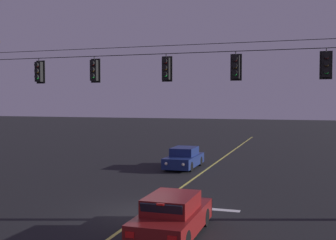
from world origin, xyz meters
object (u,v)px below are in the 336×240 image
at_px(traffic_light_right_inner, 236,67).
at_px(car_waiting_near_lane, 172,216).
at_px(traffic_light_rightmost, 326,65).
at_px(car_oncoming_lead, 184,158).
at_px(traffic_light_leftmost, 39,72).
at_px(traffic_light_centre, 166,69).
at_px(traffic_light_left_inner, 94,70).

xyz_separation_m(traffic_light_right_inner, car_waiting_near_lane, (-1.41, -4.37, -5.28)).
xyz_separation_m(traffic_light_rightmost, car_oncoming_lead, (-8.43, 9.57, -5.28)).
bearing_deg(car_waiting_near_lane, traffic_light_rightmost, 41.33).
distance_m(traffic_light_leftmost, traffic_light_centre, 6.51).
bearing_deg(traffic_light_rightmost, traffic_light_right_inner, 180.00).
bearing_deg(traffic_light_right_inner, traffic_light_centre, 180.00).
bearing_deg(traffic_light_right_inner, traffic_light_left_inner, 180.00).
xyz_separation_m(traffic_light_centre, traffic_light_right_inner, (3.05, 0.00, 0.00)).
height_order(traffic_light_right_inner, traffic_light_rightmost, same).
height_order(traffic_light_left_inner, traffic_light_rightmost, same).
xyz_separation_m(traffic_light_leftmost, traffic_light_rightmost, (13.11, 0.00, 0.00)).
distance_m(traffic_light_centre, car_oncoming_lead, 11.09).
distance_m(traffic_light_leftmost, car_waiting_near_lane, 10.65).
distance_m(traffic_light_left_inner, car_waiting_near_lane, 8.58).
height_order(traffic_light_leftmost, traffic_light_centre, same).
xyz_separation_m(traffic_light_rightmost, car_waiting_near_lane, (-4.96, -4.37, -5.28)).
relative_size(traffic_light_leftmost, traffic_light_rightmost, 1.00).
distance_m(traffic_light_left_inner, traffic_light_rightmost, 10.12).
relative_size(traffic_light_leftmost, car_oncoming_lead, 0.28).
height_order(traffic_light_right_inner, car_oncoming_lead, traffic_light_right_inner).
bearing_deg(traffic_light_leftmost, traffic_light_centre, 0.00).
distance_m(traffic_light_left_inner, traffic_light_centre, 3.52).
distance_m(traffic_light_centre, car_waiting_near_lane, 7.05).
distance_m(traffic_light_right_inner, car_oncoming_lead, 11.97).
distance_m(traffic_light_right_inner, traffic_light_rightmost, 3.55).
bearing_deg(car_oncoming_lead, traffic_light_leftmost, -116.05).
relative_size(traffic_light_leftmost, car_waiting_near_lane, 0.28).
bearing_deg(traffic_light_leftmost, car_oncoming_lead, 63.95).
bearing_deg(traffic_light_right_inner, traffic_light_rightmost, 0.00).
xyz_separation_m(car_waiting_near_lane, car_oncoming_lead, (-3.47, 13.94, -0.00)).
xyz_separation_m(traffic_light_leftmost, traffic_light_left_inner, (2.99, 0.00, 0.00)).
height_order(traffic_light_centre, car_waiting_near_lane, traffic_light_centre).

